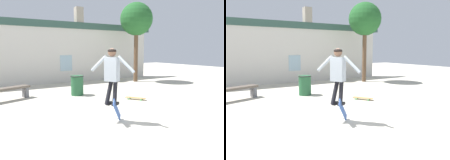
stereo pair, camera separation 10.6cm
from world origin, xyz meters
The scene contains 8 objects.
ground_plane centered at (0.00, 0.00, 0.00)m, with size 40.00×40.00×0.00m, color beige.
building_backdrop centered at (0.02, 7.58, 1.81)m, with size 15.12×0.52×4.35m.
tree_right centered at (5.17, 5.64, 3.59)m, with size 1.88×1.88×4.58m.
park_bench centered at (-1.96, 4.08, 0.36)m, with size 1.73×1.00×0.49m.
trash_bin centered at (0.65, 3.69, 0.43)m, with size 0.55×0.55×0.82m.
skater centered at (0.10, -0.02, 1.33)m, with size 0.72×1.11×1.46m.
skateboard_flipping centered at (0.20, -0.11, 0.33)m, with size 0.56×0.53×0.74m.
skateboard_resting centered at (2.22, 1.76, 0.07)m, with size 0.61×0.73×0.08m.
Camera 1 is at (-2.74, -4.72, 1.87)m, focal length 35.00 mm.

